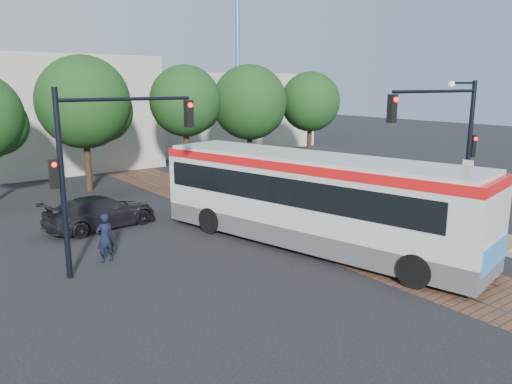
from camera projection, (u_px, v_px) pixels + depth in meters
ground at (365, 252)px, 18.45m from camera, size 120.00×120.00×0.00m
trackbed at (293, 227)px, 21.58m from camera, size 3.60×40.00×0.02m
tree_row at (178, 104)px, 30.96m from camera, size 26.40×5.60×7.67m
warehouses at (85, 113)px, 39.80m from camera, size 40.00×13.00×8.00m
crane at (238, 38)px, 53.27m from camera, size 8.00×0.50×18.00m
city_bus at (310, 196)px, 18.72m from camera, size 5.59×13.33×3.50m
traffic_island at (460, 227)px, 20.51m from camera, size 2.20×5.20×1.13m
signal_pole_main at (453, 135)px, 19.20m from camera, size 5.49×0.46×6.00m
signal_pole_left at (97, 155)px, 15.85m from camera, size 4.99×0.34×6.00m
officer at (105, 238)px, 17.25m from camera, size 0.65×0.45×1.73m
parked_car at (101, 212)px, 21.39m from camera, size 5.04×2.62×1.40m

